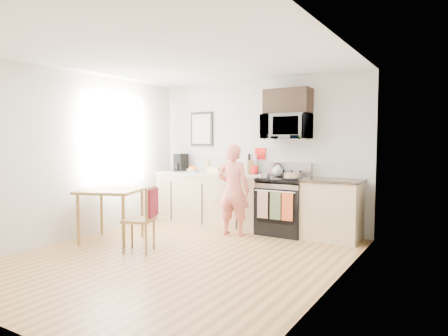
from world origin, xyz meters
The scene contains 27 objects.
floor centered at (0.00, 0.00, 0.00)m, with size 4.60×4.60×0.00m, color olive.
back_wall centered at (0.00, 2.30, 1.30)m, with size 4.00×0.04×2.60m, color beige.
left_wall centered at (-2.00, 0.00, 1.30)m, with size 0.04×4.60×2.60m, color beige.
right_wall centered at (2.00, 0.00, 1.30)m, with size 0.04×4.60×2.60m, color beige.
ceiling centered at (0.00, 0.00, 2.60)m, with size 4.00×4.60×0.04m, color white.
window centered at (-1.96, 0.80, 1.55)m, with size 0.06×1.40×1.50m.
cabinet_left centered at (-0.80, 2.00, 0.45)m, with size 2.10×0.60×0.90m, color #CCB383.
countertop_left centered at (-0.80, 2.00, 0.92)m, with size 2.14×0.64×0.04m, color beige.
cabinet_right centered at (1.43, 2.00, 0.45)m, with size 0.84×0.60×0.90m, color #CCB383.
countertop_right centered at (1.43, 2.00, 0.92)m, with size 0.88×0.64×0.04m, color black.
range centered at (0.63, 1.98, 0.44)m, with size 0.76×0.70×1.16m.
microwave centered at (0.63, 2.08, 1.76)m, with size 0.76×0.51×0.42m, color #ACABB0.
upper_cabinet centered at (0.63, 2.12, 2.18)m, with size 0.76×0.35×0.40m, color black.
wall_art centered at (-1.20, 2.28, 1.75)m, with size 0.50×0.04×0.65m.
wall_trivet centered at (0.05, 2.28, 1.30)m, with size 0.20×0.02×0.20m, color red.
person centered at (-0.02, 1.45, 0.74)m, with size 0.54×0.36×1.48m, color #CE4738.
dining_table centered at (-1.42, 0.17, 0.70)m, with size 0.95×0.95×0.80m.
chair centered at (-0.54, 0.00, 0.58)m, with size 0.53×0.50×0.90m.
knife_block centered at (-0.09, 2.18, 1.06)m, with size 0.11×0.16×0.25m, color brown.
utensil_crock centered at (0.01, 2.16, 1.08)m, with size 0.12×0.12×0.35m.
fruit_bowl centered at (-1.22, 2.03, 0.98)m, with size 0.27×0.27×0.11m.
milk_carton centered at (-0.93, 2.06, 1.06)m, with size 0.09×0.09×0.25m, color tan.
coffee_maker centered at (-1.58, 2.10, 1.10)m, with size 0.22×0.29×0.33m.
bread_bag centered at (-0.62, 1.89, 1.00)m, with size 0.32×0.15×0.12m, color tan.
cake centered at (0.81, 1.85, 0.97)m, with size 0.27×0.27×0.09m.
kettle centered at (0.44, 2.16, 1.02)m, with size 0.18×0.18×0.23m.
pot centered at (0.37, 1.78, 0.97)m, with size 0.19×0.31×0.09m.
Camera 1 is at (3.18, -4.07, 1.54)m, focal length 32.00 mm.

